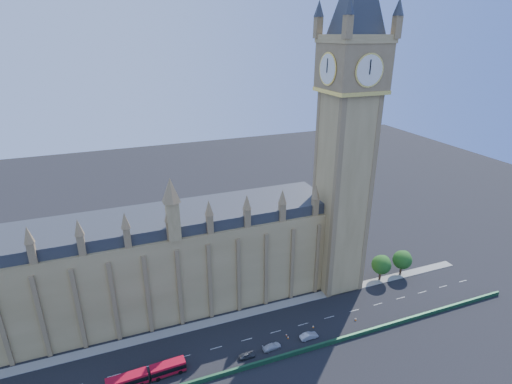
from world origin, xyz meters
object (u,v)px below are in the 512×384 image
object	(u,v)px
red_bus	(147,375)
car_white	(272,347)
car_grey	(247,355)
car_silver	(309,336)

from	to	relation	value
red_bus	car_white	distance (m)	29.80
red_bus	car_white	world-z (taller)	red_bus
car_grey	car_silver	xyz separation A→B (m)	(16.92, 0.50, 0.10)
car_silver	car_grey	bearing A→B (deg)	90.67
car_white	car_grey	bearing A→B (deg)	87.48
car_grey	car_white	world-z (taller)	car_white
car_grey	car_white	size ratio (longest dim) A/B	0.84
red_bus	car_grey	distance (m)	23.15
red_bus	car_grey	bearing A→B (deg)	-6.72
car_silver	car_white	xyz separation A→B (m)	(-10.23, 0.04, -0.09)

